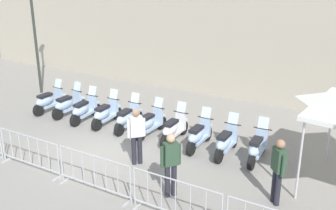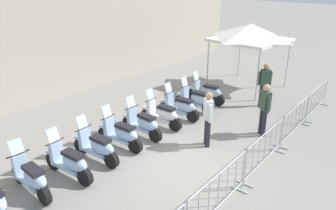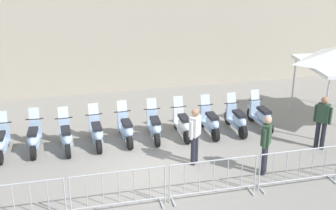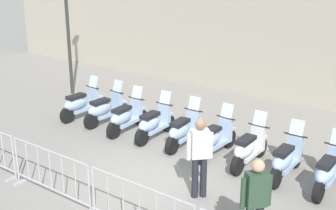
% 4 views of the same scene
% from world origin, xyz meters
% --- Properties ---
extents(ground_plane, '(120.00, 120.00, 0.00)m').
position_xyz_m(ground_plane, '(0.00, 0.00, 0.00)').
color(ground_plane, gray).
extents(motorcycle_0, '(0.56, 1.73, 1.24)m').
position_xyz_m(motorcycle_0, '(-4.46, 1.32, 0.45)').
color(motorcycle_0, black).
rests_on(motorcycle_0, ground).
extents(motorcycle_1, '(0.56, 1.73, 1.24)m').
position_xyz_m(motorcycle_1, '(-3.52, 1.51, 0.45)').
color(motorcycle_1, black).
rests_on(motorcycle_1, ground).
extents(motorcycle_2, '(0.65, 1.72, 1.24)m').
position_xyz_m(motorcycle_2, '(-2.55, 1.48, 0.45)').
color(motorcycle_2, black).
rests_on(motorcycle_2, ground).
extents(motorcycle_3, '(0.63, 1.72, 1.24)m').
position_xyz_m(motorcycle_3, '(-1.62, 1.67, 0.45)').
color(motorcycle_3, black).
rests_on(motorcycle_3, ground).
extents(motorcycle_4, '(0.65, 1.72, 1.24)m').
position_xyz_m(motorcycle_4, '(-0.68, 1.82, 0.45)').
color(motorcycle_4, black).
rests_on(motorcycle_4, ground).
extents(motorcycle_5, '(0.56, 1.73, 1.24)m').
position_xyz_m(motorcycle_5, '(0.26, 1.92, 0.45)').
color(motorcycle_5, black).
rests_on(motorcycle_5, ground).
extents(motorcycle_6, '(0.60, 1.72, 1.24)m').
position_xyz_m(motorcycle_6, '(1.21, 2.01, 0.45)').
color(motorcycle_6, black).
rests_on(motorcycle_6, ground).
extents(motorcycle_7, '(0.61, 1.72, 1.24)m').
position_xyz_m(motorcycle_7, '(2.16, 2.06, 0.45)').
color(motorcycle_7, black).
rests_on(motorcycle_7, ground).
extents(motorcycle_8, '(0.61, 1.72, 1.24)m').
position_xyz_m(motorcycle_8, '(3.11, 2.14, 0.45)').
color(motorcycle_8, black).
rests_on(motorcycle_8, ground).
extents(barrier_segment_2, '(2.30, 0.68, 1.07)m').
position_xyz_m(barrier_segment_2, '(-0.98, -2.00, 0.53)').
color(barrier_segment_2, '#B2B5B7').
rests_on(barrier_segment_2, ground).
extents(officer_near_row_end, '(0.38, 0.48, 1.73)m').
position_xyz_m(officer_near_row_end, '(3.09, -0.70, 0.98)').
color(officer_near_row_end, '#23232D').
rests_on(officer_near_row_end, ground).
extents(officer_by_barriers, '(0.39, 0.46, 1.73)m').
position_xyz_m(officer_by_barriers, '(1.26, 0.10, 0.98)').
color(officer_by_barriers, '#23232D').
rests_on(officer_by_barriers, ground).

